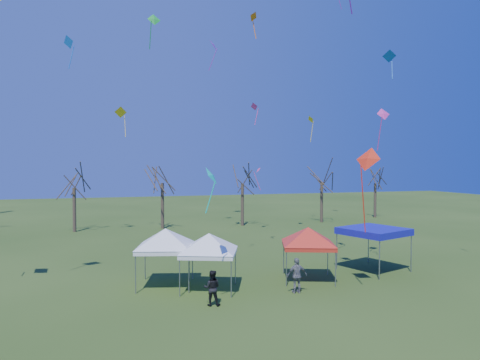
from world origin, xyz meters
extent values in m
plane|color=#2A4616|center=(0.00, 0.00, 0.00)|extent=(140.00, 140.00, 0.00)
cylinder|color=#3D2D21|center=(-10.77, 24.65, 2.14)|extent=(0.32, 0.32, 4.28)
cylinder|color=#3D2D21|center=(-2.37, 24.38, 2.32)|extent=(0.32, 0.32, 4.64)
cylinder|color=#3D2D21|center=(6.03, 24.04, 2.24)|extent=(0.32, 0.32, 4.49)
cylinder|color=#3D2D21|center=(15.36, 24.00, 2.24)|extent=(0.32, 0.32, 4.47)
cylinder|color=#3D2D21|center=(23.72, 26.07, 2.12)|extent=(0.32, 0.32, 4.23)
cylinder|color=gray|center=(-6.17, 2.51, 0.95)|extent=(0.06, 0.06, 1.90)
cylinder|color=gray|center=(-5.51, 5.09, 0.95)|extent=(0.06, 0.06, 1.90)
cylinder|color=gray|center=(-3.59, 1.85, 0.95)|extent=(0.06, 0.06, 1.90)
cylinder|color=gray|center=(-2.93, 4.43, 0.95)|extent=(0.06, 0.06, 1.90)
cube|color=white|center=(-4.55, 3.47, 2.02)|extent=(3.47, 3.47, 0.23)
pyramid|color=white|center=(-4.55, 3.47, 3.08)|extent=(3.91, 3.91, 0.95)
cylinder|color=gray|center=(-4.13, 1.38, 0.91)|extent=(0.05, 0.05, 1.81)
cylinder|color=gray|center=(-3.23, 3.76, 0.91)|extent=(0.05, 0.05, 1.81)
cylinder|color=gray|center=(-1.75, 0.49, 0.91)|extent=(0.05, 0.05, 1.81)
cylinder|color=gray|center=(-0.86, 2.86, 0.91)|extent=(0.05, 0.05, 1.81)
cube|color=white|center=(-2.49, 2.12, 1.92)|extent=(3.51, 3.51, 0.22)
pyramid|color=white|center=(-2.49, 2.12, 2.94)|extent=(3.60, 3.60, 0.91)
cylinder|color=gray|center=(1.57, 1.51, 0.92)|extent=(0.06, 0.06, 1.85)
cylinder|color=gray|center=(2.43, 3.95, 0.92)|extent=(0.06, 0.06, 1.85)
cylinder|color=gray|center=(4.01, 0.65, 0.92)|extent=(0.06, 0.06, 1.85)
cylinder|color=gray|center=(4.87, 3.09, 0.92)|extent=(0.06, 0.06, 1.85)
cube|color=red|center=(3.22, 2.30, 1.96)|extent=(3.53, 3.53, 0.22)
pyramid|color=red|center=(3.22, 2.30, 2.99)|extent=(3.70, 3.70, 0.92)
cylinder|color=gray|center=(7.06, 1.17, 1.11)|extent=(0.07, 0.07, 2.22)
cylinder|color=gray|center=(6.03, 4.10, 1.11)|extent=(0.07, 0.07, 2.22)
cylinder|color=gray|center=(9.98, 2.20, 1.11)|extent=(0.07, 0.07, 2.22)
cylinder|color=gray|center=(8.96, 5.12, 1.11)|extent=(0.07, 0.07, 2.22)
cube|color=#0F10A1|center=(8.01, 3.15, 2.35)|extent=(4.24, 4.24, 0.27)
cube|color=#0F10A1|center=(8.01, 3.15, 2.55)|extent=(4.24, 4.24, 0.13)
imported|color=black|center=(-2.90, -0.35, 0.81)|extent=(0.95, 0.84, 1.62)
imported|color=slate|center=(1.63, 0.28, 0.89)|extent=(1.07, 0.51, 1.78)
cone|color=red|center=(4.67, -1.22, 6.76)|extent=(1.22, 1.49, 1.20)
cube|color=red|center=(4.56, -1.01, 4.77)|extent=(0.47, 0.26, 3.33)
cone|color=yellow|center=(-6.41, 23.20, 11.52)|extent=(1.19, 0.64, 1.09)
cube|color=yellow|center=(-6.01, 23.23, 10.17)|extent=(0.09, 0.84, 2.13)
cone|color=orange|center=(1.82, 7.86, 16.30)|extent=(0.80, 0.74, 0.61)
cube|color=orange|center=(1.93, 7.94, 15.48)|extent=(0.21, 0.27, 1.30)
cone|color=#0DCFAE|center=(-3.04, -0.98, 6.00)|extent=(0.94, 1.08, 0.80)
cube|color=#0DCFAE|center=(-3.15, -1.18, 5.06)|extent=(0.44, 0.26, 1.43)
cone|color=green|center=(-4.65, 7.91, 15.50)|extent=(0.90, 0.53, 0.80)
cube|color=green|center=(-4.88, 7.88, 14.49)|extent=(0.12, 0.50, 1.61)
cone|color=purple|center=(1.35, 17.28, 16.87)|extent=(1.26, 1.51, 1.15)
cube|color=purple|center=(1.20, 16.94, 15.58)|extent=(0.73, 0.35, 1.93)
cone|color=blue|center=(7.72, 1.42, 12.58)|extent=(0.88, 0.76, 0.67)
cube|color=blue|center=(7.86, 1.35, 11.82)|extent=(0.21, 0.33, 1.15)
cone|color=#FF387B|center=(6.30, 19.76, 6.00)|extent=(0.47, 0.67, 0.55)
cube|color=#FF387B|center=(6.31, 20.11, 4.91)|extent=(0.74, 0.06, 1.85)
cube|color=purple|center=(16.15, 21.84, 24.01)|extent=(0.30, 0.65, 2.07)
cone|color=#EE3595|center=(5.33, 18.03, 11.84)|extent=(0.78, 0.90, 0.73)
cube|color=#EE3595|center=(5.47, 17.80, 10.87)|extent=(0.50, 0.33, 1.57)
cone|color=#DB309A|center=(9.34, 4.21, 9.72)|extent=(0.93, 0.57, 0.82)
cube|color=#DB309A|center=(9.09, 4.22, 8.44)|extent=(0.08, 0.54, 2.13)
cone|color=yellow|center=(14.18, 24.41, 11.60)|extent=(0.68, 1.03, 0.87)
cube|color=yellow|center=(14.20, 24.22, 10.19)|extent=(0.42, 0.10, 2.33)
cone|color=blue|center=(-10.62, 19.60, 16.82)|extent=(1.18, 1.19, 1.11)
cube|color=blue|center=(-10.41, 19.39, 15.50)|extent=(0.48, 0.47, 2.06)
camera|label=1|loc=(-7.25, -19.32, 6.45)|focal=32.00mm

